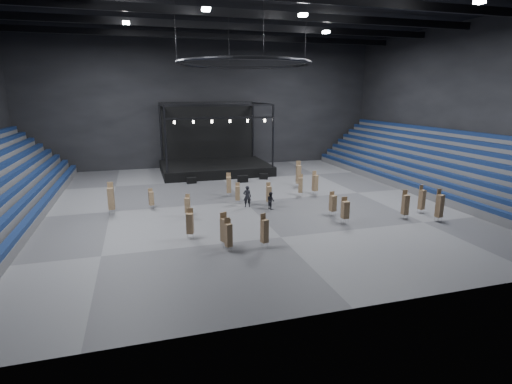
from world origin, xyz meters
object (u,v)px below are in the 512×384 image
object	(u,v)px
flight_case_right	(264,176)
chair_stack_3	(440,205)
chair_stack_12	(238,193)
chair_stack_14	(190,223)
chair_stack_13	(111,198)
flight_case_left	(191,180)
chair_stack_2	(229,184)
chair_stack_9	(422,199)
stage	(214,161)
chair_stack_15	(298,174)
chair_stack_17	(225,229)
chair_stack_8	(300,185)
chair_stack_0	(269,194)
chair_stack_16	(333,203)
man_center	(247,196)
chair_stack_1	(228,234)
chair_stack_4	(187,205)
flight_case_mid	(243,179)
chair_stack_5	(151,198)
chair_stack_10	(345,209)
chair_stack_7	(264,230)
chair_stack_11	(405,204)
chair_stack_6	(315,183)
crew_member	(271,201)

from	to	relation	value
flight_case_right	chair_stack_3	size ratio (longest dim) A/B	0.38
chair_stack_12	chair_stack_14	xyz separation A→B (m)	(-5.61, -8.28, 0.12)
chair_stack_12	chair_stack_13	xyz separation A→B (m)	(-11.44, -0.18, 0.37)
flight_case_left	chair_stack_2	size ratio (longest dim) A/B	0.45
chair_stack_9	stage	bearing A→B (deg)	108.63
chair_stack_3	chair_stack_15	bearing A→B (deg)	102.42
stage	chair_stack_17	bearing A→B (deg)	-98.98
flight_case_right	chair_stack_8	distance (m)	9.13
stage	chair_stack_15	bearing A→B (deg)	-57.85
chair_stack_0	chair_stack_13	size ratio (longest dim) A/B	0.78
chair_stack_16	man_center	distance (m)	7.94
chair_stack_1	chair_stack_4	bearing A→B (deg)	84.07
chair_stack_1	chair_stack_14	bearing A→B (deg)	107.51
chair_stack_3	chair_stack_15	world-z (taller)	chair_stack_15
flight_case_mid	stage	bearing A→B (deg)	104.96
chair_stack_5	chair_stack_12	bearing A→B (deg)	-14.88
flight_case_mid	chair_stack_10	distance (m)	17.94
chair_stack_5	chair_stack_10	size ratio (longest dim) A/B	0.86
chair_stack_8	chair_stack_0	bearing A→B (deg)	-129.03
chair_stack_7	chair_stack_12	bearing A→B (deg)	67.50
chair_stack_10	flight_case_right	bearing A→B (deg)	91.84
chair_stack_1	chair_stack_11	xyz separation A→B (m)	(15.87, 2.79, 0.10)
flight_case_right	chair_stack_2	xyz separation A→B (m)	(-5.99, -7.04, 0.90)
chair_stack_7	chair_stack_16	world-z (taller)	chair_stack_7
flight_case_mid	chair_stack_9	xyz separation A→B (m)	(11.96, -16.81, 0.88)
chair_stack_3	chair_stack_11	size ratio (longest dim) A/B	1.11
chair_stack_6	chair_stack_17	xyz separation A→B (m)	(-12.14, -11.88, 0.02)
flight_case_mid	chair_stack_5	xyz separation A→B (m)	(-10.92, -8.55, 0.60)
flight_case_mid	chair_stack_7	distance (m)	20.94
chair_stack_4	chair_stack_5	distance (m)	4.46
flight_case_mid	chair_stack_16	xyz separation A→B (m)	(4.12, -15.20, 0.73)
chair_stack_5	chair_stack_11	distance (m)	22.44
chair_stack_6	chair_stack_0	bearing A→B (deg)	-165.17
flight_case_right	chair_stack_14	bearing A→B (deg)	-121.84
flight_case_left	chair_stack_16	world-z (taller)	chair_stack_16
chair_stack_15	chair_stack_11	bearing A→B (deg)	-63.42
chair_stack_10	chair_stack_2	bearing A→B (deg)	120.41
chair_stack_0	chair_stack_10	distance (m)	8.12
chair_stack_2	chair_stack_14	distance (m)	12.57
chair_stack_1	chair_stack_16	bearing A→B (deg)	10.30
chair_stack_12	chair_stack_14	world-z (taller)	chair_stack_14
chair_stack_15	crew_member	size ratio (longest dim) A/B	1.86
flight_case_mid	chair_stack_17	bearing A→B (deg)	-107.84
chair_stack_3	chair_stack_4	xyz separation A→B (m)	(-19.77, 7.29, -0.36)
stage	chair_stack_3	distance (m)	30.21
flight_case_left	chair_stack_8	size ratio (longest dim) A/B	0.48
flight_case_left	chair_stack_0	xyz separation A→B (m)	(5.80, -11.61, 0.78)
chair_stack_2	chair_stack_3	size ratio (longest dim) A/B	0.88
chair_stack_9	chair_stack_16	xyz separation A→B (m)	(-7.84, 1.61, -0.15)
chair_stack_9	chair_stack_14	world-z (taller)	chair_stack_9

